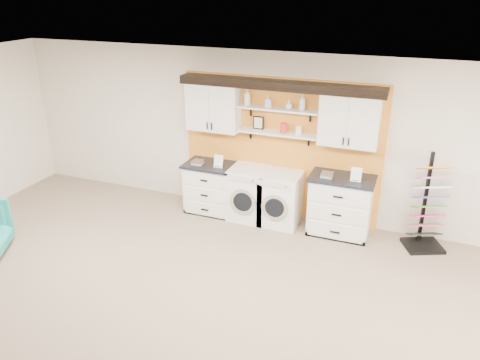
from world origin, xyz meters
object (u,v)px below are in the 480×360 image
at_px(dryer, 281,198).
at_px(base_cabinet_right, 340,205).
at_px(washer, 250,193).
at_px(sample_rack, 426,218).
at_px(base_cabinet_left, 212,187).

bearing_deg(dryer, base_cabinet_right, 0.19).
bearing_deg(washer, sample_rack, 0.69).
relative_size(base_cabinet_right, sample_rack, 0.67).
height_order(washer, sample_rack, sample_rack).
relative_size(washer, sample_rack, 0.60).
bearing_deg(sample_rack, base_cabinet_left, 156.42).
xyz_separation_m(washer, dryer, (0.55, 0.00, -0.01)).
distance_m(base_cabinet_left, washer, 0.72).
xyz_separation_m(base_cabinet_left, dryer, (1.27, -0.00, 0.00)).
xyz_separation_m(washer, sample_rack, (2.84, 0.03, 0.04)).
distance_m(dryer, sample_rack, 2.29).
distance_m(washer, dryer, 0.55).
height_order(base_cabinet_right, dryer, base_cabinet_right).
relative_size(base_cabinet_left, washer, 1.00).
distance_m(base_cabinet_right, washer, 1.54).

